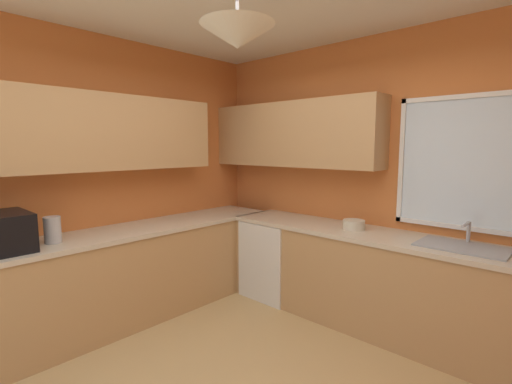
# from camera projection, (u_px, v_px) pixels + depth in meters

# --- Properties ---
(room_shell) EXTENTS (4.00, 3.88, 2.79)m
(room_shell) POSITION_uv_depth(u_px,v_px,m) (252.00, 128.00, 2.79)
(room_shell) COLOR #D17238
(room_shell) RESTS_ON ground_plane
(counter_run_left) EXTENTS (0.65, 3.49, 0.89)m
(counter_run_left) POSITION_uv_depth(u_px,v_px,m) (118.00, 277.00, 3.45)
(counter_run_left) COLOR tan
(counter_run_left) RESTS_ON ground_plane
(counter_run_back) EXTENTS (3.09, 0.65, 0.89)m
(counter_run_back) POSITION_uv_depth(u_px,v_px,m) (377.00, 281.00, 3.35)
(counter_run_back) COLOR tan
(counter_run_back) RESTS_ON ground_plane
(dishwasher) EXTENTS (0.60, 0.60, 0.85)m
(dishwasher) POSITION_uv_depth(u_px,v_px,m) (276.00, 258.00, 4.13)
(dishwasher) COLOR white
(dishwasher) RESTS_ON ground_plane
(microwave) EXTENTS (0.48, 0.36, 0.29)m
(microwave) POSITION_uv_depth(u_px,v_px,m) (1.00, 232.00, 2.73)
(microwave) COLOR black
(microwave) RESTS_ON counter_run_left
(kettle) EXTENTS (0.13, 0.13, 0.22)m
(kettle) POSITION_uv_depth(u_px,v_px,m) (52.00, 230.00, 2.98)
(kettle) COLOR #B7B7BC
(kettle) RESTS_ON counter_run_left
(sink_assembly) EXTENTS (0.64, 0.40, 0.19)m
(sink_assembly) POSITION_uv_depth(u_px,v_px,m) (463.00, 246.00, 2.85)
(sink_assembly) COLOR #9EA0A5
(sink_assembly) RESTS_ON counter_run_back
(bowl) EXTENTS (0.21, 0.21, 0.09)m
(bowl) POSITION_uv_depth(u_px,v_px,m) (354.00, 225.00, 3.46)
(bowl) COLOR beige
(bowl) RESTS_ON counter_run_back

